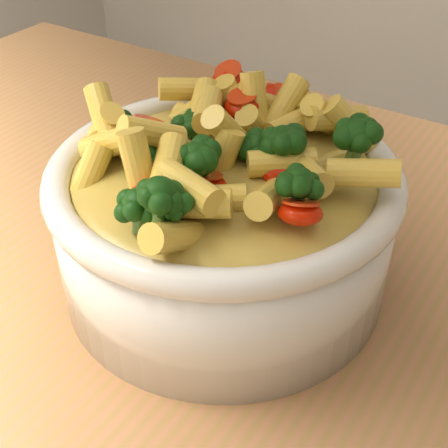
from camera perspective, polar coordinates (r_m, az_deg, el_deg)
The scene contains 3 objects.
table at distance 0.58m, azimuth -1.63°, elevation -13.77°, with size 1.20×0.80×0.90m.
serving_bowl at distance 0.49m, azimuth 0.00°, elevation 0.13°, with size 0.27×0.27×0.12m.
pasta_salad at distance 0.45m, azimuth 0.00°, elevation 7.45°, with size 0.21×0.21×0.05m.
Camera 1 is at (0.22, -0.30, 1.25)m, focal length 50.00 mm.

